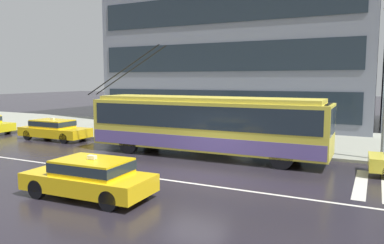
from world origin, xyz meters
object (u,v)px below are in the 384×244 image
(pedestrian_walking_past, at_px, (154,115))
(trolleybus, at_px, (205,124))
(taxi_queued_behind_bus, at_px, (54,129))
(pedestrian_at_shelter, at_px, (205,117))
(pedestrian_approaching_curb, at_px, (205,123))
(taxi_oncoming_near, at_px, (90,176))
(bus_shelter, at_px, (216,111))

(pedestrian_walking_past, bearing_deg, trolleybus, -29.84)
(taxi_queued_behind_bus, bearing_deg, pedestrian_at_shelter, 14.80)
(taxi_queued_behind_bus, height_order, pedestrian_approaching_curb, pedestrian_approaching_curb)
(trolleybus, xyz_separation_m, pedestrian_approaching_curb, (-2.00, 4.32, -0.53))
(taxi_oncoming_near, height_order, pedestrian_at_shelter, pedestrian_at_shelter)
(taxi_queued_behind_bus, xyz_separation_m, pedestrian_approaching_curb, (8.68, 3.95, 0.39))
(pedestrian_at_shelter, distance_m, pedestrian_walking_past, 3.41)
(pedestrian_walking_past, bearing_deg, pedestrian_at_shelter, 2.37)
(bus_shelter, bearing_deg, taxi_oncoming_near, -89.46)
(trolleybus, xyz_separation_m, taxi_oncoming_near, (-0.65, -7.63, -0.92))
(taxi_queued_behind_bus, xyz_separation_m, pedestrian_walking_past, (5.96, 2.33, 0.90))
(taxi_oncoming_near, bearing_deg, pedestrian_approaching_curb, 96.41)
(bus_shelter, distance_m, pedestrian_approaching_curb, 1.89)
(trolleybus, height_order, taxi_oncoming_near, trolleybus)
(bus_shelter, bearing_deg, pedestrian_walking_past, -172.48)
(taxi_oncoming_near, height_order, bus_shelter, bus_shelter)
(pedestrian_walking_past, bearing_deg, pedestrian_approaching_curb, 30.65)
(trolleybus, relative_size, taxi_oncoming_near, 3.02)
(trolleybus, relative_size, pedestrian_approaching_curb, 8.09)
(pedestrian_at_shelter, relative_size, pedestrian_approaching_curb, 1.17)
(taxi_oncoming_near, relative_size, pedestrian_approaching_curb, 2.68)
(bus_shelter, distance_m, pedestrian_at_shelter, 0.78)
(bus_shelter, height_order, pedestrian_at_shelter, bus_shelter)
(bus_shelter, bearing_deg, pedestrian_at_shelter, -145.54)
(taxi_oncoming_near, xyz_separation_m, pedestrian_at_shelter, (-0.66, 10.48, 0.92))
(taxi_oncoming_near, relative_size, bus_shelter, 1.02)
(pedestrian_approaching_curb, bearing_deg, bus_shelter, -41.29)
(pedestrian_at_shelter, height_order, pedestrian_approaching_curb, pedestrian_at_shelter)
(taxi_queued_behind_bus, height_order, pedestrian_at_shelter, pedestrian_at_shelter)
(taxi_queued_behind_bus, distance_m, pedestrian_approaching_curb, 9.55)
(trolleybus, distance_m, bus_shelter, 3.34)
(bus_shelter, relative_size, pedestrian_at_shelter, 2.25)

